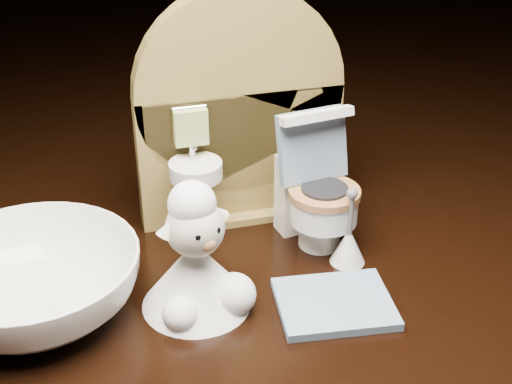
# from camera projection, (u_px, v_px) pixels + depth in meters

# --- Properties ---
(backdrop_panel) EXTENTS (0.13, 0.05, 0.15)m
(backdrop_panel) POSITION_uv_depth(u_px,v_px,m) (239.00, 122.00, 0.44)
(backdrop_panel) COLOR olive
(backdrop_panel) RESTS_ON ground
(toy_toilet) EXTENTS (0.05, 0.06, 0.09)m
(toy_toilet) POSITION_uv_depth(u_px,v_px,m) (315.00, 194.00, 0.43)
(toy_toilet) COLOR white
(toy_toilet) RESTS_ON ground
(bath_mat) EXTENTS (0.07, 0.06, 0.00)m
(bath_mat) POSITION_uv_depth(u_px,v_px,m) (334.00, 304.00, 0.38)
(bath_mat) COLOR #6A83A3
(bath_mat) RESTS_ON ground
(toilet_brush) EXTENTS (0.02, 0.02, 0.05)m
(toilet_brush) POSITION_uv_depth(u_px,v_px,m) (348.00, 243.00, 0.42)
(toilet_brush) COLOR white
(toilet_brush) RESTS_ON ground
(plush_lamb) EXTENTS (0.06, 0.06, 0.08)m
(plush_lamb) POSITION_uv_depth(u_px,v_px,m) (197.00, 265.00, 0.37)
(plush_lamb) COLOR white
(plush_lamb) RESTS_ON ground
(ceramic_bowl) EXTENTS (0.13, 0.13, 0.04)m
(ceramic_bowl) POSITION_uv_depth(u_px,v_px,m) (34.00, 284.00, 0.37)
(ceramic_bowl) COLOR white
(ceramic_bowl) RESTS_ON ground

